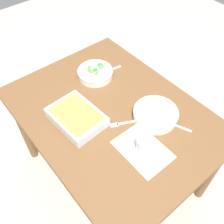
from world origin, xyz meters
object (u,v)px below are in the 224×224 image
baking_dish (77,117)px  spoon_by_broccoli (106,72)px  stew_bowl (156,114)px  drink_cup (143,146)px  spoon_by_stew (172,124)px  spoon_spare (147,137)px  fork_on_table (123,123)px  broccoli_bowl (95,73)px

baking_dish → spoon_by_broccoli: (-0.22, 0.38, -0.03)m
stew_bowl → drink_cup: 0.23m
drink_cup → spoon_by_stew: (-0.02, 0.24, -0.03)m
baking_dish → drink_cup: (0.37, 0.15, 0.00)m
spoon_spare → fork_on_table: 0.15m
baking_dish → drink_cup: bearing=22.2°
stew_bowl → fork_on_table: 0.19m
baking_dish → drink_cup: size_ratio=3.69×
spoon_by_stew → fork_on_table: 0.27m
spoon_by_broccoli → drink_cup: bearing=-21.4°
broccoli_bowl → fork_on_table: 0.43m
fork_on_table → baking_dish: bearing=-134.1°
spoon_by_stew → fork_on_table: bearing=-130.2°
drink_cup → fork_on_table: 0.20m
spoon_by_broccoli → fork_on_table: size_ratio=1.05×
stew_bowl → spoon_by_stew: 0.10m
stew_bowl → baking_dish: 0.44m
drink_cup → spoon_by_broccoli: 0.63m
broccoli_bowl → baking_dish: bearing=-52.6°
broccoli_bowl → spoon_by_stew: 0.59m
broccoli_bowl → spoon_by_broccoli: (0.01, 0.08, -0.03)m
stew_bowl → spoon_by_stew: (0.09, 0.04, -0.03)m
baking_dish → spoon_by_stew: baking_dish is taller
spoon_by_broccoli → broccoli_bowl: bearing=-98.9°
stew_bowl → spoon_spare: bearing=-62.1°
broccoli_bowl → drink_cup: (0.60, -0.15, 0.01)m
drink_cup → spoon_spare: size_ratio=0.53×
stew_bowl → spoon_by_stew: bearing=22.8°
drink_cup → spoon_by_stew: bearing=94.1°
spoon_by_stew → broccoli_bowl: bearing=-171.6°
broccoli_bowl → spoon_spare: (0.56, -0.08, -0.03)m
baking_dish → spoon_by_stew: (0.35, 0.39, -0.03)m
spoon_by_broccoli → spoon_spare: 0.57m
drink_cup → spoon_spare: (-0.04, 0.07, -0.03)m
baking_dish → spoon_spare: baking_dish is taller
drink_cup → spoon_spare: bearing=119.8°
spoon_spare → drink_cup: bearing=-60.2°
baking_dish → drink_cup: drink_cup is taller
spoon_by_broccoli → fork_on_table: spoon_by_broccoli is taller
broccoli_bowl → baking_dish: broccoli_bowl is taller
stew_bowl → broccoli_bowl: (-0.49, -0.05, -0.00)m
stew_bowl → spoon_spare: 0.15m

